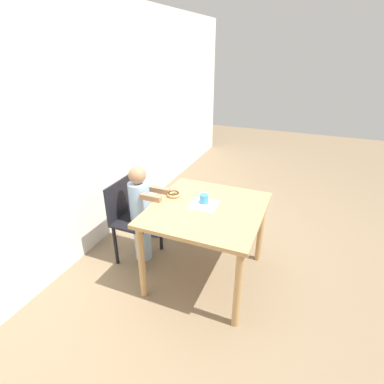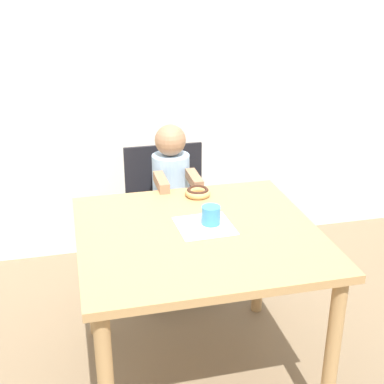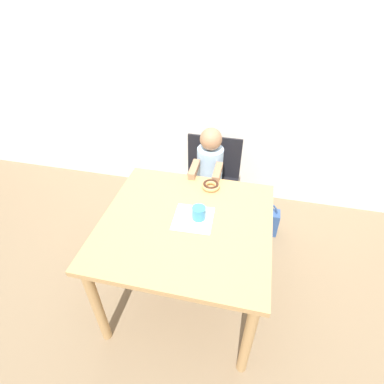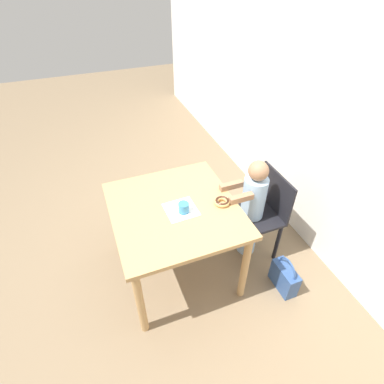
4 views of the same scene
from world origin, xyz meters
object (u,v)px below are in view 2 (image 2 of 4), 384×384
handbag (247,255)px  child_figure (172,211)px  chair (168,214)px  cup (211,215)px  donut (198,192)px

handbag → child_figure: bearing=-168.7°
chair → cup: 0.82m
child_figure → donut: child_figure is taller
chair → donut: size_ratio=6.86×
child_figure → handbag: (0.49, 0.10, -0.40)m
chair → cup: size_ratio=10.11×
donut → handbag: 0.88m
chair → donut: (0.07, -0.44, 0.31)m
donut → cup: 0.31m
chair → child_figure: (-0.00, -0.11, 0.07)m
handbag → cup: size_ratio=4.18×
child_figure → handbag: size_ratio=2.94×
donut → child_figure: bearing=101.1°
donut → handbag: bearing=45.5°
handbag → chair: bearing=178.7°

